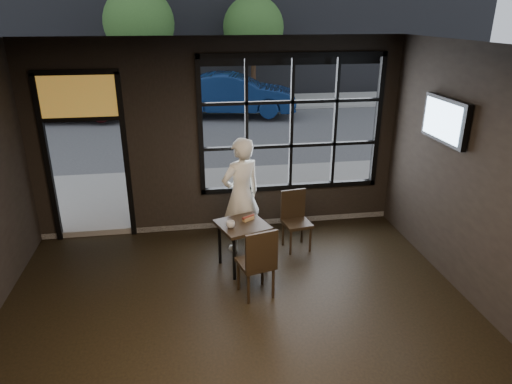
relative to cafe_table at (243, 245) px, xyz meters
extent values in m
cube|color=black|center=(-0.19, -2.12, -0.36)|extent=(6.00, 7.00, 0.02)
cube|color=black|center=(-0.19, -2.12, 2.86)|extent=(6.00, 7.00, 0.02)
cube|color=black|center=(1.01, 1.38, 1.45)|extent=(3.06, 0.12, 2.28)
cube|color=orange|center=(-2.29, 1.38, 2.00)|extent=(1.20, 0.06, 0.70)
cube|color=#545456|center=(-0.19, 21.88, -0.37)|extent=(60.00, 41.00, 0.04)
cube|color=black|center=(0.00, 0.00, 0.00)|extent=(0.83, 0.83, 0.71)
cube|color=black|center=(0.08, -0.71, 0.15)|extent=(0.53, 0.53, 1.00)
cube|color=black|center=(0.92, 0.43, 0.11)|extent=(0.46, 0.46, 0.94)
imported|color=white|center=(0.06, 0.58, 0.56)|extent=(0.79, 0.68, 1.82)
imported|color=silver|center=(-0.18, -0.10, 0.40)|extent=(0.16, 0.16, 0.10)
cube|color=black|center=(2.74, -0.26, 1.81)|extent=(0.12, 1.03, 0.60)
imported|color=#0B214B|center=(1.03, 10.33, 0.47)|extent=(4.60, 2.34, 1.45)
imported|color=#350D0F|center=(-4.77, 10.66, 0.49)|extent=(4.54, 2.25, 1.49)
cylinder|color=#332114|center=(-2.20, 12.66, 0.84)|extent=(0.22, 0.22, 2.39)
sphere|color=#3A6429|center=(-2.20, 12.66, 2.80)|extent=(2.61, 2.61, 2.61)
cylinder|color=#332114|center=(2.21, 13.38, 0.77)|extent=(0.20, 0.20, 2.24)
sphere|color=#336620|center=(2.21, 13.38, 2.59)|extent=(2.44, 2.44, 2.44)
camera|label=1|loc=(-0.73, -5.85, 3.17)|focal=32.00mm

